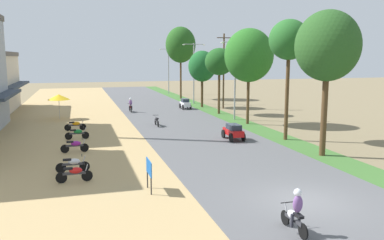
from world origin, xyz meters
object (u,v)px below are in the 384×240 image
(median_tree_third, at_px, (249,55))
(median_tree_second, at_px, (289,41))
(median_tree_fourth, at_px, (219,62))
(motorbike_ahead_third, at_px, (130,105))
(median_tree_fifth, at_px, (202,66))
(motorbike_foreground_rider, at_px, (295,212))
(parked_motorbike_nearest, at_px, (75,173))
(parked_motorbike_fifth, at_px, (76,125))
(parked_motorbike_fourth, at_px, (77,133))
(parked_motorbike_third, at_px, (75,145))
(streetlamp_mid, at_px, (194,69))
(vendor_umbrella, at_px, (59,97))
(streetlamp_near, at_px, (235,75))
(car_sedan_red, at_px, (233,131))
(parked_motorbike_second, at_px, (73,163))
(car_hatchback_white, at_px, (185,103))
(median_tree_nearest, at_px, (328,47))
(utility_pole_near, at_px, (224,70))
(street_signboard, at_px, (149,169))
(median_tree_sixth, at_px, (181,45))
(motorbike_ahead_second, at_px, (157,121))

(median_tree_third, bearing_deg, median_tree_second, -91.52)
(median_tree_fourth, xyz_separation_m, motorbike_ahead_third, (-9.29, 3.86, -4.90))
(median_tree_fifth, bearing_deg, motorbike_foreground_rider, -102.28)
(parked_motorbike_nearest, height_order, median_tree_third, median_tree_third)
(parked_motorbike_fifth, distance_m, median_tree_fourth, 17.35)
(motorbike_ahead_third, bearing_deg, parked_motorbike_fourth, -112.59)
(parked_motorbike_third, relative_size, streetlamp_mid, 0.22)
(vendor_umbrella, distance_m, streetlamp_mid, 19.64)
(streetlamp_near, xyz_separation_m, streetlamp_mid, (0.00, 14.65, 0.13))
(car_sedan_red, bearing_deg, parked_motorbike_second, -154.08)
(parked_motorbike_third, relative_size, median_tree_fifth, 0.26)
(car_hatchback_white, xyz_separation_m, motorbike_ahead_third, (-6.74, -1.08, 0.11))
(parked_motorbike_fourth, xyz_separation_m, median_tree_fifth, (15.18, 16.56, 4.59))
(vendor_umbrella, bearing_deg, parked_motorbike_nearest, -85.96)
(median_tree_fourth, distance_m, streetlamp_mid, 10.39)
(parked_motorbike_fifth, relative_size, median_tree_nearest, 0.20)
(parked_motorbike_nearest, height_order, vendor_umbrella, vendor_umbrella)
(parked_motorbike_nearest, bearing_deg, median_tree_third, 42.01)
(median_tree_fourth, bearing_deg, utility_pole_near, 64.02)
(parked_motorbike_fourth, distance_m, median_tree_fourth, 19.02)
(median_tree_nearest, height_order, motorbike_foreground_rider, median_tree_nearest)
(median_tree_fourth, distance_m, median_tree_fifth, 6.35)
(parked_motorbike_second, relative_size, streetlamp_mid, 0.22)
(street_signboard, xyz_separation_m, median_tree_sixth, (12.04, 40.85, 6.98))
(parked_motorbike_fifth, distance_m, streetlamp_mid, 23.07)
(street_signboard, distance_m, vendor_umbrella, 24.86)
(motorbike_foreground_rider, height_order, motorbike_ahead_third, same)
(car_sedan_red, height_order, car_hatchback_white, car_hatchback_white)
(streetlamp_near, bearing_deg, median_tree_sixth, 90.10)
(parked_motorbike_fifth, xyz_separation_m, utility_pole_near, (17.51, 10.88, 4.18))
(parked_motorbike_third, xyz_separation_m, median_tree_fourth, (15.31, 14.62, 5.21))
(parked_motorbike_fourth, relative_size, streetlamp_near, 0.23)
(motorbike_ahead_second, bearing_deg, parked_motorbike_fourth, -149.13)
(vendor_umbrella, relative_size, streetlamp_near, 0.32)
(parked_motorbike_fourth, bearing_deg, median_tree_nearest, -32.47)
(parked_motorbike_third, distance_m, median_tree_sixth, 36.19)
(parked_motorbike_fourth, height_order, car_hatchback_white, car_hatchback_white)
(car_hatchback_white, bearing_deg, car_sedan_red, -93.80)
(motorbike_ahead_third, bearing_deg, median_tree_fourth, -22.58)
(utility_pole_near, bearing_deg, streetlamp_mid, 110.02)
(parked_motorbike_fourth, bearing_deg, motorbike_ahead_third, 67.41)
(median_tree_sixth, bearing_deg, car_hatchback_white, -102.05)
(vendor_umbrella, height_order, streetlamp_mid, streetlamp_mid)
(median_tree_sixth, distance_m, streetlamp_mid, 7.70)
(streetlamp_mid, distance_m, utility_pole_near, 6.15)
(median_tree_nearest, xyz_separation_m, median_tree_fourth, (0.13, 19.80, -1.15))
(median_tree_second, xyz_separation_m, median_tree_third, (0.20, 7.54, -1.03))
(utility_pole_near, xyz_separation_m, car_hatchback_white, (-4.77, 0.38, -3.99))
(motorbike_foreground_rider, bearing_deg, parked_motorbike_third, 116.90)
(median_tree_nearest, distance_m, median_tree_sixth, 37.07)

